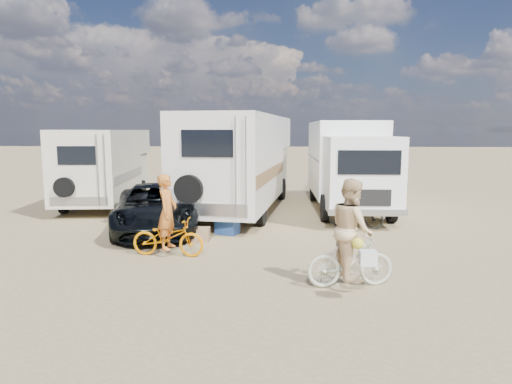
# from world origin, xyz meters

# --- Properties ---
(ground) EXTENTS (140.00, 140.00, 0.00)m
(ground) POSITION_xyz_m (0.00, 0.00, 0.00)
(ground) COLOR #9A855C
(ground) RESTS_ON ground
(rv_main) EXTENTS (3.62, 9.06, 3.41)m
(rv_main) POSITION_xyz_m (0.05, 6.67, 1.71)
(rv_main) COLOR silver
(rv_main) RESTS_ON ground
(rv_left) EXTENTS (2.85, 6.63, 2.91)m
(rv_left) POSITION_xyz_m (-5.35, 7.54, 1.46)
(rv_left) COLOR white
(rv_left) RESTS_ON ground
(box_truck) EXTENTS (2.45, 7.23, 3.22)m
(box_truck) POSITION_xyz_m (3.92, 6.76, 1.61)
(box_truck) COLOR white
(box_truck) RESTS_ON ground
(dark_suv) EXTENTS (3.40, 5.23, 1.34)m
(dark_suv) POSITION_xyz_m (-2.16, 3.06, 0.67)
(dark_suv) COLOR black
(dark_suv) RESTS_ON ground
(bike_man) EXTENTS (1.73, 0.72, 0.89)m
(bike_man) POSITION_xyz_m (-1.11, 0.44, 0.44)
(bike_man) COLOR #D47700
(bike_man) RESTS_ON ground
(bike_woman) EXTENTS (1.69, 0.75, 0.98)m
(bike_woman) POSITION_xyz_m (2.80, -1.41, 0.49)
(bike_woman) COLOR #B4B89F
(bike_woman) RESTS_ON ground
(rider_man) EXTENTS (0.47, 0.66, 1.73)m
(rider_man) POSITION_xyz_m (-1.11, 0.44, 0.87)
(rider_man) COLOR #BF6724
(rider_man) RESTS_ON ground
(rider_woman) EXTENTS (0.86, 1.02, 1.86)m
(rider_woman) POSITION_xyz_m (2.80, -1.41, 0.93)
(rider_woman) COLOR #DEB986
(rider_woman) RESTS_ON ground
(bike_parked) EXTENTS (1.73, 1.11, 0.86)m
(bike_parked) POSITION_xyz_m (3.75, 3.80, 0.43)
(bike_parked) COLOR black
(bike_parked) RESTS_ON ground
(cooler) EXTENTS (0.71, 0.62, 0.48)m
(cooler) POSITION_xyz_m (-0.00, 2.73, 0.24)
(cooler) COLOR navy
(cooler) RESTS_ON ground
(crate) EXTENTS (0.47, 0.47, 0.36)m
(crate) POSITION_xyz_m (-0.60, 1.81, 0.18)
(crate) COLOR olive
(crate) RESTS_ON ground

